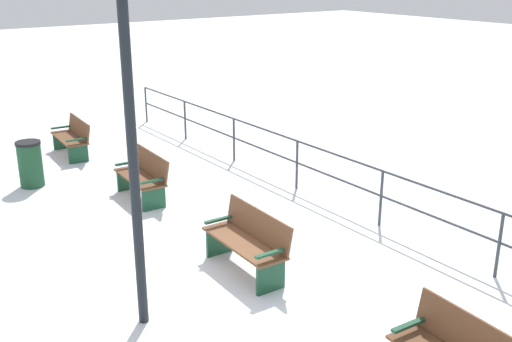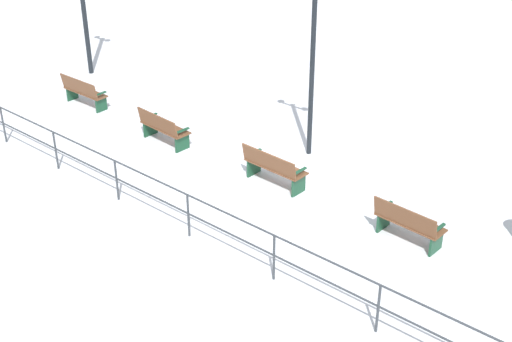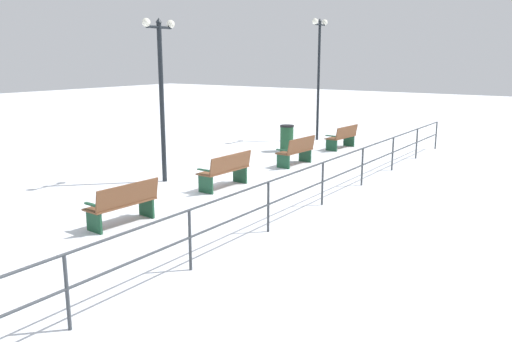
% 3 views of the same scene
% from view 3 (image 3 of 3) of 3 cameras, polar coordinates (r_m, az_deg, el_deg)
% --- Properties ---
extents(ground_plane, '(80.00, 80.00, 0.00)m').
position_cam_3_polar(ground_plane, '(13.91, -3.36, -1.86)').
color(ground_plane, white).
rests_on(ground_plane, ground).
extents(bench_nearest, '(0.67, 1.57, 0.88)m').
position_cam_3_polar(bench_nearest, '(20.01, 9.44, 3.70)').
color(bench_nearest, brown).
rests_on(bench_nearest, ground).
extents(bench_second, '(0.64, 1.51, 0.92)m').
position_cam_3_polar(bench_second, '(16.75, 4.48, 2.21)').
color(bench_second, brown).
rests_on(bench_second, ground).
extents(bench_third, '(0.63, 1.64, 0.94)m').
position_cam_3_polar(bench_third, '(13.79, -3.33, 0.10)').
color(bench_third, brown).
rests_on(bench_third, ground).
extents(bench_fourth, '(0.67, 1.57, 0.91)m').
position_cam_3_polar(bench_fourth, '(11.10, -14.30, -3.45)').
color(bench_fourth, brown).
rests_on(bench_fourth, ground).
extents(lamppost_near, '(0.24, 1.07, 4.92)m').
position_cam_3_polar(lamppost_near, '(21.89, 6.91, 12.07)').
color(lamppost_near, black).
rests_on(lamppost_near, ground).
extents(lamppost_middle, '(0.22, 1.12, 4.42)m').
position_cam_3_polar(lamppost_middle, '(14.48, -10.36, 9.77)').
color(lamppost_middle, black).
rests_on(lamppost_middle, ground).
extents(waterfront_railing, '(0.05, 18.65, 1.04)m').
position_cam_3_polar(waterfront_railing, '(12.24, 7.31, -0.49)').
color(waterfront_railing, '#383D42').
rests_on(waterfront_railing, ground).
extents(trash_bin, '(0.51, 0.51, 0.97)m').
position_cam_3_polar(trash_bin, '(19.26, 3.38, 3.61)').
color(trash_bin, '#1E4C2D').
rests_on(trash_bin, ground).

